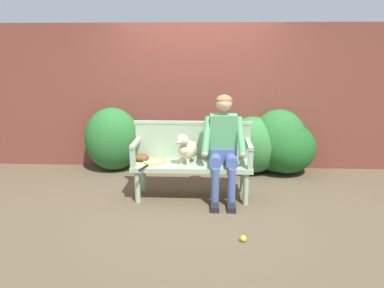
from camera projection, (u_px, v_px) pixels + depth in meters
ground_plane at (192, 197)px, 4.74m from camera, size 40.00×40.00×0.00m
brick_garden_fence at (196, 97)px, 5.82m from camera, size 8.00×0.30×2.28m
hedge_bush_mid_left at (253, 145)px, 5.61m from camera, size 0.89×0.84×0.88m
hedge_bush_far_left at (285, 148)px, 5.59m from camera, size 0.92×0.89×0.81m
hedge_bush_mid_right at (113, 139)px, 5.70m from camera, size 0.88×0.73×1.01m
hedge_bush_far_right at (278, 141)px, 5.59m from camera, size 0.87×0.78×1.00m
garden_bench at (192, 168)px, 4.63m from camera, size 1.52×0.52×0.47m
bench_backrest at (193, 139)px, 4.77m from camera, size 1.56×0.06×0.50m
bench_armrest_left_end at (135, 149)px, 4.51m from camera, size 0.06×0.52×0.28m
bench_armrest_right_end at (250, 150)px, 4.44m from camera, size 0.06×0.52×0.28m
person_seated at (223, 143)px, 4.51m from camera, size 0.56×0.66×1.34m
dog_on_bench at (187, 148)px, 4.53m from camera, size 0.31×0.39×0.41m
tennis_racket at (153, 162)px, 4.63m from camera, size 0.36×0.58×0.03m
baseball_glove at (141, 157)px, 4.69m from camera, size 0.24×0.20×0.09m
tennis_ball at (243, 238)px, 3.63m from camera, size 0.07×0.07×0.07m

